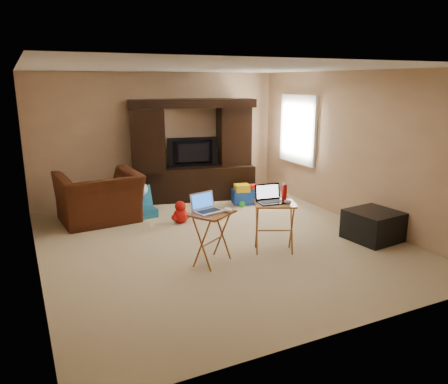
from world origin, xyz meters
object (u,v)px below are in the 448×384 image
ottoman (373,225)px  mouse_left (228,210)px  recliner (99,198)px  mouse_right (288,202)px  entertainment_center (193,150)px  television (193,153)px  tray_table_left (212,238)px  tray_table_right (274,227)px  laptop_right (272,194)px  child_rocker (143,202)px  push_toy (246,194)px  plush_toy (181,212)px  laptop_left (209,203)px  water_bottle (284,192)px

ottoman → mouse_left: size_ratio=4.89×
recliner → mouse_left: (1.19, -2.50, 0.30)m
ottoman → mouse_right: (-1.47, 0.12, 0.52)m
entertainment_center → television: size_ratio=2.41×
tray_table_left → tray_table_right: size_ratio=0.98×
tray_table_right → laptop_right: bearing=178.3°
child_rocker → ottoman: (2.81, -2.62, -0.04)m
push_toy → tray_table_left: 2.91m
recliner → plush_toy: bearing=146.0°
laptop_left → television: bearing=57.9°
ottoman → water_bottle: (-1.40, 0.32, 0.60)m
entertainment_center → mouse_right: entertainment_center is taller
plush_toy → tray_table_left: 1.78m
tray_table_left → laptop_right: laptop_right is taller
ottoman → water_bottle: size_ratio=3.16×
water_bottle → plush_toy: bearing=119.1°
television → laptop_right: 3.06m
recliner → laptop_left: 2.61m
water_bottle → recliner: bearing=132.3°
recliner → entertainment_center: bearing=-165.7°
push_toy → tray_table_left: bearing=-114.5°
child_rocker → ottoman: 3.84m
television → push_toy: size_ratio=1.85×
ottoman → tray_table_left: bearing=174.4°
recliner → push_toy: bearing=172.6°
child_rocker → push_toy: 2.03m
ottoman → television: bearing=115.2°
tray_table_right → laptop_left: 1.08m
television → tray_table_right: (-0.04, -3.08, -0.60)m
television → plush_toy: bearing=69.1°
push_toy → mouse_right: 2.59m
entertainment_center → tray_table_right: (-0.04, -3.13, -0.64)m
recliner → child_rocker: 0.75m
recliner → push_toy: 2.77m
child_rocker → laptop_left: laptop_left is taller
television → laptop_left: television is taller
plush_toy → television: bearing=59.5°
laptop_left → tray_table_left: bearing=-58.8°
mouse_left → water_bottle: 0.97m
push_toy → child_rocker: bearing=-168.8°
water_bottle → laptop_right: bearing=-166.0°
tray_table_left → water_bottle: water_bottle is taller
ottoman → entertainment_center: bearing=114.9°
mouse_left → water_bottle: water_bottle is taller
television → plush_toy: 1.71m
tray_table_right → laptop_right: (-0.04, 0.02, 0.47)m
television → entertainment_center: bearing=-80.4°
tray_table_right → water_bottle: (0.20, 0.08, 0.46)m
laptop_right → tray_table_right: bearing=-20.0°
tray_table_left → tray_table_right: bearing=-32.4°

